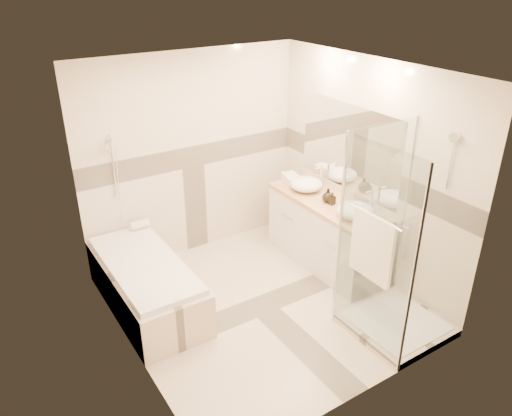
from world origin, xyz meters
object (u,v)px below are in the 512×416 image
vessel_sink_near (306,184)px  amenity_bottle_a (332,198)px  vanity (325,233)px  amenity_bottle_b (328,195)px  shower_enclosure (387,286)px  vessel_sink_far (355,210)px  bathtub (146,282)px

vessel_sink_near → amenity_bottle_a: bearing=-90.0°
vanity → amenity_bottle_a: (-0.02, -0.10, 0.50)m
amenity_bottle_b → amenity_bottle_a: bearing=-90.0°
vanity → vessel_sink_near: (-0.02, 0.38, 0.50)m
shower_enclosure → vessel_sink_far: size_ratio=5.09×
vessel_sink_near → shower_enclosure: bearing=-99.4°
shower_enclosure → vessel_sink_far: bearing=70.9°
bathtub → amenity_bottle_a: bearing=-11.9°
vessel_sink_near → vessel_sink_far: size_ratio=0.99×
vanity → amenity_bottle_b: bearing=-130.2°
shower_enclosure → amenity_bottle_b: (0.27, 1.25, 0.43)m
vanity → amenity_bottle_a: 0.51m
vessel_sink_near → vessel_sink_far: (0.00, -0.86, 0.00)m
bathtub → amenity_bottle_b: amenity_bottle_b is taller
bathtub → amenity_bottle_b: size_ratio=10.09×
shower_enclosure → amenity_bottle_a: size_ratio=13.87×
vessel_sink_far → amenity_bottle_b: size_ratio=2.38×
vanity → shower_enclosure: 1.31m
vessel_sink_far → vanity: bearing=87.6°
bathtub → shower_enclosure: (1.86, -1.62, 0.20)m
vanity → vessel_sink_far: bearing=-92.4°
vessel_sink_far → amenity_bottle_a: 0.38m
bathtub → vanity: 2.18m
shower_enclosure → amenity_bottle_b: size_ratio=12.11×
vessel_sink_near → amenity_bottle_a: vessel_sink_near is taller
vessel_sink_far → amenity_bottle_a: vessel_sink_far is taller
bathtub → vanity: size_ratio=1.05×
vessel_sink_far → shower_enclosure: bearing=-109.1°
vessel_sink_far → amenity_bottle_a: size_ratio=2.72×
vessel_sink_near → amenity_bottle_b: size_ratio=2.36×
vanity → shower_enclosure: (-0.29, -1.27, 0.08)m
vessel_sink_near → amenity_bottle_a: size_ratio=2.70×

